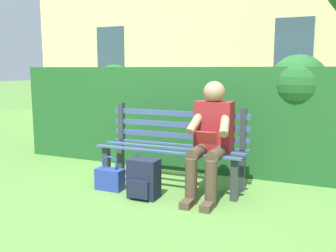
{
  "coord_description": "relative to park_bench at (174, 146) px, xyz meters",
  "views": [
    {
      "loc": [
        -1.55,
        3.7,
        1.31
      ],
      "look_at": [
        0.0,
        0.1,
        0.7
      ],
      "focal_mm": 39.85,
      "sensor_mm": 36.0,
      "label": 1
    }
  ],
  "objects": [
    {
      "name": "handbag",
      "position": [
        0.58,
        0.43,
        -0.33
      ],
      "size": [
        0.3,
        0.15,
        0.38
      ],
      "color": "navy",
      "rests_on": "ground"
    },
    {
      "name": "backpack",
      "position": [
        0.12,
        0.52,
        -0.25
      ],
      "size": [
        0.31,
        0.26,
        0.41
      ],
      "color": "#191E33",
      "rests_on": "ground"
    },
    {
      "name": "hedge_backdrop",
      "position": [
        0.17,
        -0.96,
        0.26
      ],
      "size": [
        4.74,
        0.84,
        1.47
      ],
      "color": "#1E5123",
      "rests_on": "ground"
    },
    {
      "name": "ground",
      "position": [
        0.0,
        0.08,
        -0.45
      ],
      "size": [
        60.0,
        60.0,
        0.0
      ],
      "primitive_type": "plane",
      "color": "#517F38"
    },
    {
      "name": "park_bench",
      "position": [
        0.0,
        0.0,
        0.0
      ],
      "size": [
        1.65,
        0.48,
        0.9
      ],
      "color": "#2D3338",
      "rests_on": "ground"
    },
    {
      "name": "person_seated",
      "position": [
        -0.47,
        0.18,
        0.18
      ],
      "size": [
        0.44,
        0.73,
        1.18
      ],
      "color": "maroon",
      "rests_on": "ground"
    }
  ]
}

